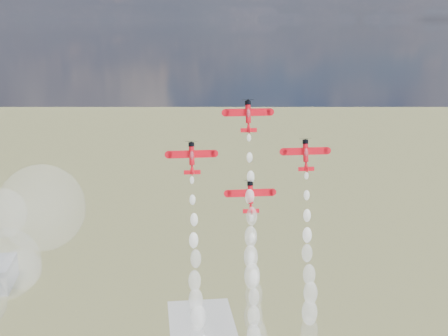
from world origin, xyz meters
name	(u,v)px	position (x,y,z in m)	size (l,w,h in m)	color
plane_lead	(248,115)	(1.47, 6.56, 114.51)	(10.74, 3.94, 7.56)	red
plane_left	(192,157)	(-12.09, 4.38, 105.27)	(10.74, 3.94, 7.56)	red
plane_right	(306,154)	(15.04, 4.38, 105.27)	(10.74, 3.94, 7.56)	red
plane_slot	(250,196)	(1.47, 2.20, 96.03)	(10.74, 3.94, 7.56)	red
smoke_trail_lead	(255,308)	(1.70, -3.85, 70.32)	(5.58, 14.57, 52.28)	white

